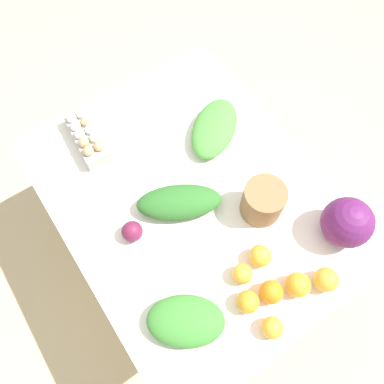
{
  "coord_description": "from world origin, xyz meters",
  "views": [
    {
      "loc": [
        0.49,
        -0.34,
        1.95
      ],
      "look_at": [
        0.0,
        0.0,
        0.73
      ],
      "focal_mm": 35.0,
      "sensor_mm": 36.0,
      "label": 1
    }
  ],
  "objects_px": {
    "greens_bunch_beet_tops": "(214,128)",
    "cabbage_purple": "(347,222)",
    "paper_bag": "(263,201)",
    "orange_1": "(326,280)",
    "orange_2": "(272,328)",
    "orange_0": "(298,285)",
    "orange_5": "(248,302)",
    "orange_4": "(271,292)",
    "orange_6": "(260,256)",
    "greens_bunch_scallion": "(179,202)",
    "greens_bunch_dandelion": "(186,321)",
    "beet_root": "(132,231)",
    "egg_carton": "(87,136)",
    "orange_3": "(242,274)"
  },
  "relations": [
    {
      "from": "paper_bag",
      "to": "greens_bunch_beet_tops",
      "type": "height_order",
      "value": "paper_bag"
    },
    {
      "from": "cabbage_purple",
      "to": "egg_carton",
      "type": "height_order",
      "value": "cabbage_purple"
    },
    {
      "from": "orange_0",
      "to": "orange_5",
      "type": "relative_size",
      "value": 1.12
    },
    {
      "from": "orange_0",
      "to": "orange_3",
      "type": "relative_size",
      "value": 1.19
    },
    {
      "from": "greens_bunch_dandelion",
      "to": "paper_bag",
      "type": "bearing_deg",
      "value": 111.16
    },
    {
      "from": "beet_root",
      "to": "greens_bunch_beet_tops",
      "type": "bearing_deg",
      "value": 111.07
    },
    {
      "from": "paper_bag",
      "to": "orange_3",
      "type": "height_order",
      "value": "paper_bag"
    },
    {
      "from": "orange_1",
      "to": "orange_2",
      "type": "height_order",
      "value": "orange_1"
    },
    {
      "from": "beet_root",
      "to": "orange_4",
      "type": "distance_m",
      "value": 0.5
    },
    {
      "from": "orange_1",
      "to": "paper_bag",
      "type": "bearing_deg",
      "value": -179.79
    },
    {
      "from": "greens_bunch_dandelion",
      "to": "orange_6",
      "type": "height_order",
      "value": "greens_bunch_dandelion"
    },
    {
      "from": "greens_bunch_scallion",
      "to": "orange_4",
      "type": "bearing_deg",
      "value": 8.59
    },
    {
      "from": "paper_bag",
      "to": "greens_bunch_beet_tops",
      "type": "distance_m",
      "value": 0.37
    },
    {
      "from": "paper_bag",
      "to": "orange_4",
      "type": "xyz_separation_m",
      "value": [
        0.25,
        -0.17,
        -0.03
      ]
    },
    {
      "from": "greens_bunch_dandelion",
      "to": "greens_bunch_scallion",
      "type": "bearing_deg",
      "value": 148.99
    },
    {
      "from": "orange_2",
      "to": "paper_bag",
      "type": "bearing_deg",
      "value": 145.3
    },
    {
      "from": "greens_bunch_beet_tops",
      "to": "cabbage_purple",
      "type": "bearing_deg",
      "value": 10.87
    },
    {
      "from": "egg_carton",
      "to": "orange_4",
      "type": "bearing_deg",
      "value": -161.63
    },
    {
      "from": "paper_bag",
      "to": "greens_bunch_scallion",
      "type": "xyz_separation_m",
      "value": [
        -0.17,
        -0.23,
        -0.02
      ]
    },
    {
      "from": "greens_bunch_scallion",
      "to": "orange_6",
      "type": "bearing_deg",
      "value": 19.78
    },
    {
      "from": "egg_carton",
      "to": "greens_bunch_dandelion",
      "type": "relative_size",
      "value": 1.07
    },
    {
      "from": "orange_0",
      "to": "orange_2",
      "type": "distance_m",
      "value": 0.16
    },
    {
      "from": "beet_root",
      "to": "orange_6",
      "type": "bearing_deg",
      "value": 43.92
    },
    {
      "from": "egg_carton",
      "to": "orange_6",
      "type": "distance_m",
      "value": 0.78
    },
    {
      "from": "paper_bag",
      "to": "orange_0",
      "type": "bearing_deg",
      "value": -16.53
    },
    {
      "from": "greens_bunch_dandelion",
      "to": "orange_0",
      "type": "distance_m",
      "value": 0.37
    },
    {
      "from": "orange_2",
      "to": "orange_1",
      "type": "bearing_deg",
      "value": 93.38
    },
    {
      "from": "egg_carton",
      "to": "orange_6",
      "type": "bearing_deg",
      "value": -156.34
    },
    {
      "from": "greens_bunch_dandelion",
      "to": "orange_0",
      "type": "relative_size",
      "value": 2.99
    },
    {
      "from": "cabbage_purple",
      "to": "orange_0",
      "type": "bearing_deg",
      "value": -76.78
    },
    {
      "from": "cabbage_purple",
      "to": "greens_bunch_dandelion",
      "type": "relative_size",
      "value": 0.71
    },
    {
      "from": "beet_root",
      "to": "orange_4",
      "type": "bearing_deg",
      "value": 30.91
    },
    {
      "from": "egg_carton",
      "to": "orange_2",
      "type": "relative_size",
      "value": 3.83
    },
    {
      "from": "greens_bunch_dandelion",
      "to": "orange_4",
      "type": "distance_m",
      "value": 0.28
    },
    {
      "from": "cabbage_purple",
      "to": "orange_5",
      "type": "relative_size",
      "value": 2.36
    },
    {
      "from": "cabbage_purple",
      "to": "orange_6",
      "type": "relative_size",
      "value": 2.28
    },
    {
      "from": "orange_5",
      "to": "orange_6",
      "type": "xyz_separation_m",
      "value": [
        -0.09,
        0.13,
        0.0
      ]
    },
    {
      "from": "orange_3",
      "to": "orange_6",
      "type": "bearing_deg",
      "value": 98.64
    },
    {
      "from": "paper_bag",
      "to": "orange_1",
      "type": "xyz_separation_m",
      "value": [
        0.32,
        0.0,
        -0.03
      ]
    },
    {
      "from": "orange_1",
      "to": "egg_carton",
      "type": "bearing_deg",
      "value": -158.16
    },
    {
      "from": "greens_bunch_dandelion",
      "to": "orange_3",
      "type": "distance_m",
      "value": 0.23
    },
    {
      "from": "greens_bunch_beet_tops",
      "to": "orange_6",
      "type": "bearing_deg",
      "value": -19.8
    },
    {
      "from": "greens_bunch_scallion",
      "to": "greens_bunch_beet_tops",
      "type": "xyz_separation_m",
      "value": [
        -0.19,
        0.29,
        -0.01
      ]
    },
    {
      "from": "greens_bunch_scallion",
      "to": "orange_6",
      "type": "distance_m",
      "value": 0.33
    },
    {
      "from": "orange_0",
      "to": "orange_1",
      "type": "relative_size",
      "value": 1.01
    },
    {
      "from": "greens_bunch_dandelion",
      "to": "orange_4",
      "type": "relative_size",
      "value": 3.16
    },
    {
      "from": "cabbage_purple",
      "to": "orange_4",
      "type": "distance_m",
      "value": 0.34
    },
    {
      "from": "greens_bunch_beet_tops",
      "to": "orange_5",
      "type": "distance_m",
      "value": 0.67
    },
    {
      "from": "orange_1",
      "to": "orange_2",
      "type": "xyz_separation_m",
      "value": [
        0.01,
        -0.23,
        -0.01
      ]
    },
    {
      "from": "beet_root",
      "to": "orange_0",
      "type": "distance_m",
      "value": 0.57
    }
  ]
}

